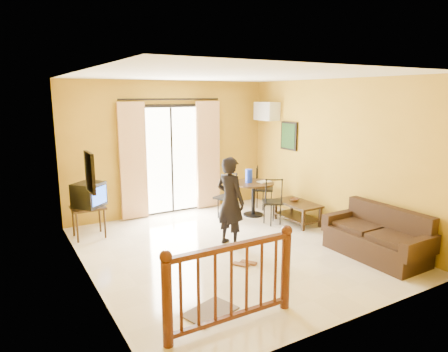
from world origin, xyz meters
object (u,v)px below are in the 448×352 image
television (89,195)px  sofa (378,238)px  dining_table (253,189)px  standing_person (230,201)px  coffee_table (297,209)px

television → sofa: television is taller
television → dining_table: 3.28m
dining_table → standing_person: 1.76m
coffee_table → standing_person: bearing=-169.5°
coffee_table → sofa: bearing=-90.0°
dining_table → sofa: (0.47, -2.80, -0.27)m
television → sofa: (3.72, -3.18, -0.49)m
standing_person → coffee_table: bearing=-98.7°
television → coffee_table: bearing=-59.2°
television → dining_table: (3.25, -0.38, -0.22)m
television → standing_person: bearing=-79.2°
standing_person → dining_table: bearing=-66.4°
dining_table → sofa: size_ratio=0.52×
coffee_table → sofa: sofa is taller
television → dining_table: size_ratio=0.75×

